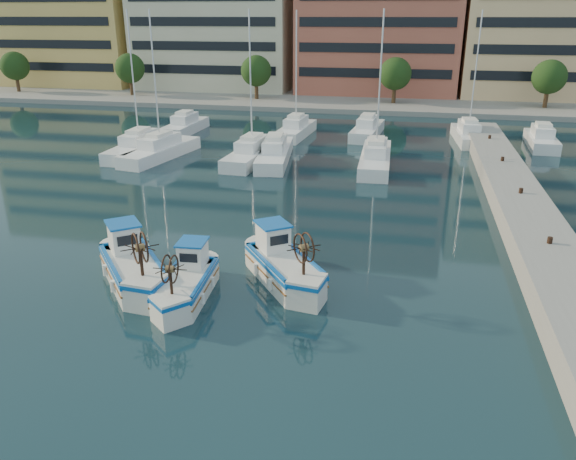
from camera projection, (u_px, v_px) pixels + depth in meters
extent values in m
plane|color=#17343D|center=(243.00, 298.00, 23.47)|extent=(300.00, 300.00, 0.00)
cube|color=gray|center=(539.00, 239.00, 27.98)|extent=(3.00, 60.00, 1.20)
cube|color=gray|center=(370.00, 91.00, 84.48)|extent=(180.00, 40.00, 0.60)
cube|color=#E2B860|center=(65.00, 4.00, 87.76)|extent=(24.00, 14.00, 24.00)
cube|color=black|center=(37.00, 4.00, 81.37)|extent=(22.08, 0.12, 21.60)
cube|color=beige|center=(217.00, 15.00, 83.34)|extent=(23.00, 14.00, 21.00)
cube|color=black|center=(201.00, 15.00, 76.95)|extent=(21.16, 0.12, 18.90)
cube|color=#F7C589|center=(556.00, 10.00, 73.84)|extent=(23.00, 14.00, 22.00)
cube|color=black|center=(569.00, 10.00, 67.45)|extent=(21.16, 0.12, 19.80)
cylinder|color=#3F2B19|center=(18.00, 85.00, 81.65)|extent=(0.50, 0.50, 3.00)
sphere|color=#224318|center=(15.00, 66.00, 80.68)|extent=(4.00, 4.00, 4.00)
cylinder|color=#3F2B19|center=(132.00, 88.00, 78.08)|extent=(0.50, 0.50, 3.00)
sphere|color=#224318|center=(130.00, 68.00, 77.11)|extent=(4.00, 4.00, 4.00)
cylinder|color=#3F2B19|center=(257.00, 92.00, 74.51)|extent=(0.50, 0.50, 3.00)
sphere|color=#224318|center=(256.00, 71.00, 73.54)|extent=(4.00, 4.00, 4.00)
cylinder|color=#3F2B19|center=(394.00, 96.00, 70.94)|extent=(0.50, 0.50, 3.00)
sphere|color=#224318|center=(395.00, 74.00, 69.97)|extent=(4.00, 4.00, 4.00)
cylinder|color=#3F2B19|center=(546.00, 100.00, 67.37)|extent=(0.50, 0.50, 3.00)
sphere|color=#224318|center=(549.00, 77.00, 66.40)|extent=(4.00, 4.00, 4.00)
cube|color=white|center=(140.00, 148.00, 47.63)|extent=(2.21, 9.44, 1.00)
cylinder|color=silver|center=(133.00, 81.00, 45.66)|extent=(0.12, 0.12, 11.00)
cube|color=white|center=(161.00, 152.00, 46.19)|extent=(3.71, 9.31, 1.00)
cylinder|color=silver|center=(155.00, 84.00, 44.22)|extent=(0.12, 0.12, 11.00)
cube|color=white|center=(252.00, 155.00, 45.29)|extent=(2.76, 9.20, 1.00)
cylinder|color=silver|center=(251.00, 85.00, 43.31)|extent=(0.12, 0.12, 11.00)
cube|color=white|center=(275.00, 155.00, 45.28)|extent=(3.45, 9.98, 1.00)
cube|color=white|center=(375.00, 159.00, 43.86)|extent=(2.50, 10.27, 1.00)
cylinder|color=silver|center=(380.00, 87.00, 41.89)|extent=(0.12, 0.12, 11.00)
cube|color=white|center=(185.00, 127.00, 56.30)|extent=(2.39, 7.65, 1.00)
cube|color=white|center=(296.00, 131.00, 54.50)|extent=(2.73, 8.25, 1.00)
cylinder|color=silver|center=(296.00, 73.00, 52.53)|extent=(0.12, 0.12, 11.00)
cube|color=white|center=(367.00, 131.00, 54.57)|extent=(2.86, 8.51, 1.00)
cube|color=white|center=(468.00, 136.00, 52.22)|extent=(2.77, 8.22, 1.00)
cylinder|color=silver|center=(475.00, 75.00, 50.25)|extent=(0.12, 0.12, 11.00)
cube|color=white|center=(541.00, 141.00, 50.13)|extent=(2.57, 7.44, 1.00)
cube|color=silver|center=(133.00, 272.00, 24.50)|extent=(4.43, 4.80, 1.15)
cube|color=#0D54AB|center=(132.00, 263.00, 24.34)|extent=(4.57, 4.94, 0.17)
cube|color=#1C86DC|center=(133.00, 264.00, 24.37)|extent=(3.81, 4.17, 0.07)
cube|color=white|center=(124.00, 237.00, 25.17)|extent=(1.83, 1.86, 1.20)
cube|color=#0D54AB|center=(123.00, 223.00, 24.93)|extent=(2.06, 2.09, 0.09)
cylinder|color=#331E14|center=(142.00, 263.00, 22.43)|extent=(0.13, 0.13, 1.27)
cylinder|color=brown|center=(140.00, 248.00, 22.19)|extent=(0.46, 0.46, 0.31)
torus|color=#331E14|center=(136.00, 249.00, 22.12)|extent=(0.87, 1.04, 1.28)
torus|color=#331E14|center=(144.00, 247.00, 22.26)|extent=(0.87, 1.04, 1.28)
cube|color=silver|center=(186.00, 288.00, 23.27)|extent=(2.02, 4.11, 1.00)
cube|color=#0D54AB|center=(186.00, 279.00, 23.13)|extent=(2.08, 4.23, 0.15)
cube|color=#1C86DC|center=(186.00, 281.00, 23.15)|extent=(1.61, 3.68, 0.06)
cube|color=white|center=(193.00, 254.00, 23.95)|extent=(1.14, 1.31, 1.04)
cube|color=#0D54AB|center=(192.00, 242.00, 23.75)|extent=(1.29, 1.47, 0.08)
cylinder|color=#331E14|center=(171.00, 283.00, 21.31)|extent=(0.11, 0.11, 1.10)
cylinder|color=brown|center=(170.00, 269.00, 21.10)|extent=(0.32, 0.29, 0.27)
torus|color=#331E14|center=(166.00, 269.00, 21.12)|extent=(0.15, 1.11, 1.11)
torus|color=#331E14|center=(174.00, 269.00, 21.08)|extent=(0.15, 1.11, 1.11)
cube|color=silver|center=(285.00, 271.00, 24.64)|extent=(4.20, 4.73, 1.12)
cube|color=#0D54AB|center=(284.00, 262.00, 24.49)|extent=(4.32, 4.87, 0.17)
cube|color=#1C86DC|center=(284.00, 263.00, 24.51)|extent=(3.59, 4.12, 0.06)
cube|color=white|center=(273.00, 237.00, 25.32)|extent=(1.76, 1.81, 1.17)
cube|color=#0D54AB|center=(273.00, 224.00, 25.09)|extent=(1.99, 2.03, 0.09)
cylinder|color=#331E14|center=(304.00, 263.00, 22.59)|extent=(0.13, 0.13, 1.23)
cylinder|color=brown|center=(304.00, 248.00, 22.35)|extent=(0.45, 0.44, 0.30)
torus|color=#331E14|center=(300.00, 248.00, 22.29)|extent=(0.80, 1.04, 1.24)
torus|color=#331E14|center=(307.00, 247.00, 22.42)|extent=(0.80, 1.04, 1.24)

